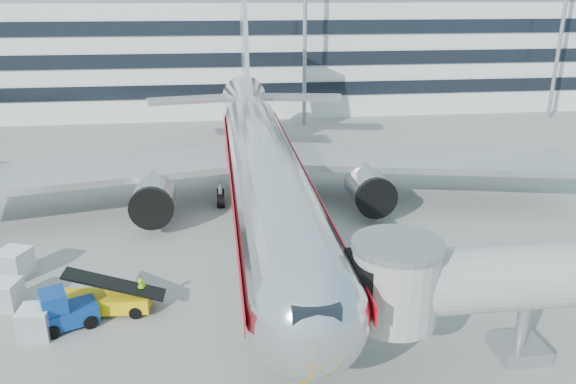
{
  "coord_description": "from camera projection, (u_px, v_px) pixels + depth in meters",
  "views": [
    {
      "loc": [
        -3.22,
        -28.96,
        16.25
      ],
      "look_at": [
        1.17,
        5.15,
        4.0
      ],
      "focal_mm": 35.0,
      "sensor_mm": 36.0,
      "label": 1
    }
  ],
  "objects": [
    {
      "name": "ground",
      "position": [
        280.0,
        286.0,
        32.89
      ],
      "size": [
        180.0,
        180.0,
        0.0
      ],
      "primitive_type": "plane",
      "color": "gray",
      "rests_on": "ground"
    },
    {
      "name": "lead_in_line",
      "position": [
        264.0,
        221.0,
        42.24
      ],
      "size": [
        0.25,
        70.0,
        0.01
      ],
      "primitive_type": "cube",
      "color": "#E8AF0C",
      "rests_on": "ground"
    },
    {
      "name": "main_jet",
      "position": [
        262.0,
        161.0,
        42.42
      ],
      "size": [
        50.95,
        48.7,
        16.06
      ],
      "color": "silver",
      "rests_on": "ground"
    },
    {
      "name": "jet_bridge",
      "position": [
        564.0,
        280.0,
        25.58
      ],
      "size": [
        17.8,
        4.5,
        7.0
      ],
      "color": "silver",
      "rests_on": "ground"
    },
    {
      "name": "terminal",
      "position": [
        236.0,
        52.0,
        84.42
      ],
      "size": [
        150.0,
        24.25,
        15.6
      ],
      "color": "silver",
      "rests_on": "ground"
    },
    {
      "name": "light_mast_centre",
      "position": [
        305.0,
        5.0,
        68.11
      ],
      "size": [
        2.4,
        1.2,
        25.45
      ],
      "color": "gray",
      "rests_on": "ground"
    },
    {
      "name": "light_mast_east",
      "position": [
        566.0,
        4.0,
        72.19
      ],
      "size": [
        2.4,
        1.2,
        25.45
      ],
      "color": "gray",
      "rests_on": "ground"
    },
    {
      "name": "belt_loader",
      "position": [
        104.0,
        300.0,
        30.06
      ],
      "size": [
        5.24,
        2.09,
        2.49
      ],
      "color": "#D5AD08",
      "rests_on": "ground"
    },
    {
      "name": "baggage_tug",
      "position": [
        64.0,
        311.0,
        28.59
      ],
      "size": [
        3.25,
        2.67,
        2.13
      ],
      "color": "navy",
      "rests_on": "ground"
    },
    {
      "name": "cargo_container_left",
      "position": [
        36.0,
        322.0,
        27.88
      ],
      "size": [
        1.55,
        1.55,
        1.59
      ],
      "color": "silver",
      "rests_on": "ground"
    },
    {
      "name": "cargo_container_right",
      "position": [
        15.0,
        263.0,
        33.68
      ],
      "size": [
        2.17,
        2.17,
        1.79
      ],
      "color": "silver",
      "rests_on": "ground"
    },
    {
      "name": "cargo_container_front",
      "position": [
        6.0,
        294.0,
        30.47
      ],
      "size": [
        1.72,
        1.72,
        1.56
      ],
      "color": "silver",
      "rests_on": "ground"
    },
    {
      "name": "ramp_worker",
      "position": [
        143.0,
        294.0,
        30.29
      ],
      "size": [
        0.76,
        0.78,
        1.8
      ],
      "primitive_type": "imported",
      "rotation": [
        0.0,
        0.0,
        0.84
      ],
      "color": "#79DB17",
      "rests_on": "ground"
    }
  ]
}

